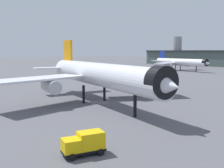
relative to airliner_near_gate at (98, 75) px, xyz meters
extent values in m
plane|color=#56565B|center=(-0.76, 1.63, -7.43)|extent=(900.00, 900.00, 0.00)
cylinder|color=silver|center=(0.28, -0.09, 0.13)|extent=(49.88, 20.41, 5.82)
cone|color=silver|center=(24.36, -7.51, 0.13)|extent=(7.79, 7.33, 5.70)
cone|color=silver|center=(-23.80, 7.34, 0.13)|extent=(8.85, 7.51, 5.53)
cylinder|color=black|center=(23.25, -7.17, 0.56)|extent=(4.23, 6.39, 5.88)
cube|color=silver|center=(0.74, 14.68, -0.60)|extent=(19.65, 23.19, 0.47)
cylinder|color=#B7BAC1|center=(1.10, 11.72, -2.52)|extent=(7.69, 5.14, 3.20)
cube|color=silver|center=(-7.65, -12.55, -0.60)|extent=(8.40, 22.80, 0.47)
cylinder|color=#B7BAC1|center=(-5.70, -10.31, -2.52)|extent=(7.69, 5.14, 3.20)
cube|color=orange|center=(-19.95, 6.15, 4.78)|extent=(5.95, 2.34, 9.31)
cube|color=silver|center=(-19.15, 12.17, 0.71)|extent=(7.01, 10.01, 0.35)
cube|color=silver|center=(-22.68, 0.72, 0.71)|extent=(7.01, 10.01, 0.35)
cylinder|color=black|center=(15.69, -4.84, -5.11)|extent=(0.70, 0.70, 4.65)
cylinder|color=black|center=(-1.23, 3.57, -5.11)|extent=(0.70, 0.70, 4.65)
cylinder|color=black|center=(-3.03, -2.26, -5.11)|extent=(0.70, 0.70, 4.65)
cylinder|color=white|center=(-39.71, 116.99, -1.45)|extent=(41.01, 13.30, 4.61)
cone|color=white|center=(-19.70, 112.59, -1.45)|extent=(5.92, 5.50, 4.51)
cone|color=white|center=(-59.72, 121.39, -1.45)|extent=(6.79, 5.56, 4.37)
cylinder|color=black|center=(-20.60, 112.79, -1.10)|extent=(3.02, 4.99, 4.65)
cube|color=white|center=(-40.33, 128.93, -2.02)|extent=(14.99, 19.22, 0.37)
cylinder|color=#B7BAC1|center=(-39.85, 126.55, -3.54)|extent=(6.15, 3.71, 2.53)
cube|color=white|center=(-45.28, 106.42, -2.02)|extent=(8.32, 18.99, 0.37)
cylinder|color=#B7BAC1|center=(-43.85, 108.37, -3.54)|extent=(6.15, 3.71, 2.53)
cube|color=navy|center=(-56.52, 120.69, 2.24)|extent=(4.90, 1.51, 7.37)
cube|color=white|center=(-56.28, 125.59, -0.99)|extent=(5.19, 8.00, 0.28)
cube|color=white|center=(-58.36, 116.14, -0.99)|extent=(5.19, 8.00, 0.28)
cylinder|color=black|center=(-26.90, 114.18, -5.59)|extent=(0.55, 0.55, 3.68)
cylinder|color=black|center=(-41.19, 119.79, -5.59)|extent=(0.55, 0.55, 3.68)
cylinder|color=black|center=(-42.23, 115.07, -5.59)|extent=(0.55, 0.55, 3.68)
cylinder|color=#939399|center=(-86.70, 196.71, 6.44)|extent=(9.12, 9.12, 27.74)
cube|color=black|center=(23.07, -25.23, -6.81)|extent=(4.14, 5.96, 0.35)
cube|color=#E5B70C|center=(22.47, -26.76, -5.83)|extent=(2.94, 2.88, 1.60)
cube|color=#1E2D38|center=(22.11, -27.69, -5.51)|extent=(1.83, 0.78, 0.80)
cube|color=#E5B70C|center=(23.43, -24.30, -5.53)|extent=(3.34, 3.91, 2.20)
cylinder|color=black|center=(23.45, -27.44, -6.98)|extent=(0.59, 0.94, 0.90)
cylinder|color=black|center=(21.30, -26.60, -6.98)|extent=(0.59, 0.94, 0.90)
cylinder|color=black|center=(24.84, -23.85, -6.98)|extent=(0.59, 0.94, 0.90)
cylinder|color=black|center=(22.70, -23.02, -6.98)|extent=(0.59, 0.94, 0.90)
cube|color=black|center=(-16.37, 28.66, -6.93)|extent=(2.69, 3.57, 0.30)
cube|color=#194799|center=(-16.01, 29.55, -6.18)|extent=(1.97, 1.79, 1.20)
cube|color=#1E2D38|center=(-15.79, 30.08, -5.94)|extent=(1.27, 0.58, 0.60)
cube|color=#194799|center=(-16.59, 28.13, -6.33)|extent=(2.21, 2.38, 0.90)
cylinder|color=black|center=(-16.69, 30.00, -7.08)|extent=(0.52, 0.75, 0.70)
cylinder|color=black|center=(-15.21, 29.40, -7.08)|extent=(0.52, 0.75, 0.70)
cylinder|color=black|center=(-17.53, 27.93, -7.08)|extent=(0.52, 0.75, 0.70)
cylinder|color=black|center=(-16.05, 27.32, -7.08)|extent=(0.52, 0.75, 0.70)
camera|label=1|loc=(48.16, -47.04, 6.00)|focal=42.55mm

